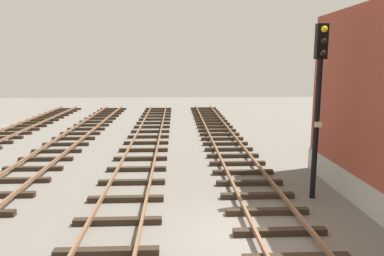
{
  "coord_description": "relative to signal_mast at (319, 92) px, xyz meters",
  "views": [
    {
      "loc": [
        -1.75,
        -9.02,
        4.53
      ],
      "look_at": [
        -0.99,
        7.86,
        1.52
      ],
      "focal_mm": 34.34,
      "sensor_mm": 36.0,
      "label": 1
    }
  ],
  "objects": [
    {
      "name": "track_centre",
      "position": [
        -6.3,
        -2.66,
        -3.45
      ],
      "size": [
        2.5,
        55.48,
        0.32
      ],
      "color": "#2D2319",
      "rests_on": "ground"
    },
    {
      "name": "ground_plane",
      "position": [
        -2.88,
        -2.66,
        -3.59
      ],
      "size": [
        80.0,
        80.0,
        0.0
      ],
      "primitive_type": "plane",
      "color": "slate"
    },
    {
      "name": "track_near_building",
      "position": [
        -1.88,
        -2.66,
        -3.46
      ],
      "size": [
        2.5,
        55.48,
        0.32
      ],
      "color": "#2D2319",
      "rests_on": "ground"
    },
    {
      "name": "signal_mast",
      "position": [
        0.0,
        0.0,
        0.0
      ],
      "size": [
        0.36,
        0.4,
        5.74
      ],
      "color": "black",
      "rests_on": "ground"
    }
  ]
}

